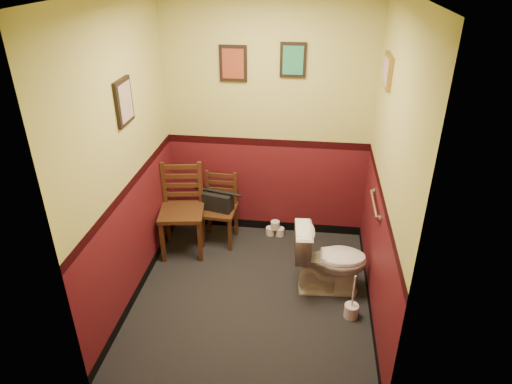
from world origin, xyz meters
TOP-DOWN VIEW (x-y plane):
  - floor at (0.00, 0.00)m, footprint 2.20×2.40m
  - wall_back at (0.00, 1.20)m, footprint 2.20×0.00m
  - wall_front at (0.00, -1.20)m, footprint 2.20×0.00m
  - wall_left at (-1.10, 0.00)m, footprint 0.00×2.40m
  - wall_right at (1.10, 0.00)m, footprint 0.00×2.40m
  - grab_bar at (1.07, 0.25)m, footprint 0.05×0.56m
  - framed_print_back_a at (-0.35, 1.18)m, footprint 0.28×0.04m
  - framed_print_back_b at (0.25, 1.18)m, footprint 0.26×0.04m
  - framed_print_left at (-1.08, 0.10)m, footprint 0.04×0.30m
  - framed_print_right at (1.08, 0.60)m, footprint 0.04×0.34m
  - toilet at (0.72, 0.19)m, footprint 0.73×0.45m
  - toilet_brush at (0.93, -0.17)m, footprint 0.13×0.13m
  - chair_left at (-0.86, 0.69)m, footprint 0.52×0.52m
  - chair_right at (-0.50, 0.92)m, footprint 0.39×0.39m
  - handbag at (-0.50, 0.88)m, footprint 0.35×0.23m
  - tp_stack at (0.12, 1.08)m, footprint 0.21×0.11m

SIDE VIEW (x-z plane):
  - floor at x=0.00m, z-range 0.00..0.00m
  - toilet_brush at x=0.93m, z-range -0.16..0.30m
  - tp_stack at x=0.12m, z-range -0.02..0.17m
  - toilet at x=0.72m, z-range 0.00..0.69m
  - chair_right at x=-0.50m, z-range 0.00..0.80m
  - chair_left at x=-0.86m, z-range 0.00..0.98m
  - handbag at x=-0.50m, z-range 0.40..0.64m
  - grab_bar at x=1.07m, z-range 0.92..0.98m
  - wall_back at x=0.00m, z-range 0.00..2.70m
  - wall_front at x=0.00m, z-range 0.00..2.70m
  - wall_left at x=-1.10m, z-range 0.00..2.70m
  - wall_right at x=1.10m, z-range 0.00..2.70m
  - framed_print_left at x=-1.08m, z-range 1.66..2.04m
  - framed_print_back_a at x=-0.35m, z-range 1.77..2.13m
  - framed_print_back_b at x=0.25m, z-range 1.83..2.17m
  - framed_print_right at x=1.08m, z-range 1.91..2.19m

